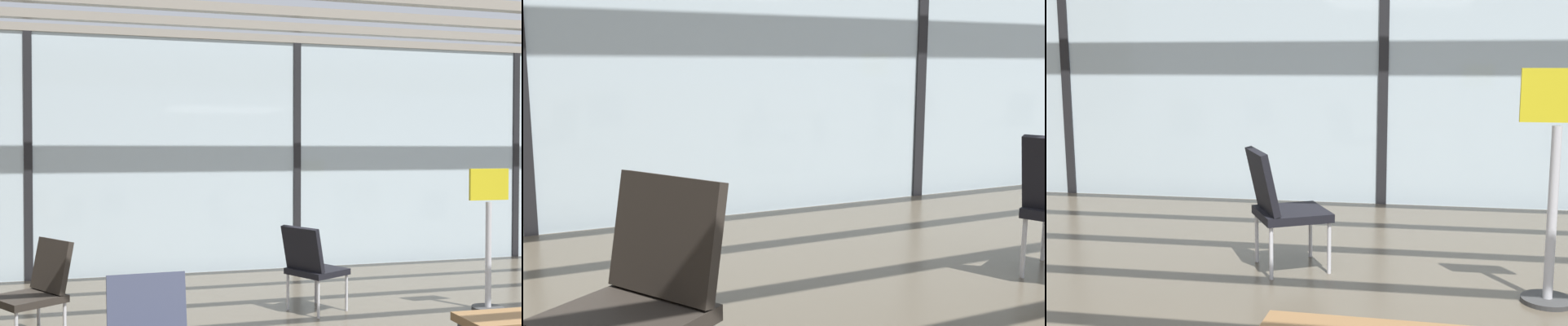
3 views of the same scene
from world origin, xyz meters
The scene contains 4 objects.
glass_curtain_wall centered at (0.00, 5.20, 1.55)m, with size 14.00×0.08×3.10m, color silver.
window_mullion_1 centered at (0.00, 5.20, 1.55)m, with size 0.10×0.12×3.10m, color black.
parked_airplane centered at (1.05, 10.21, 1.96)m, with size 11.22×3.92×3.92m.
lounge_chair_1 centered at (-3.16, 2.44, 0.49)m, with size 0.70×0.69×0.87m.
Camera 2 is at (-3.50, 0.40, 1.26)m, focal length 41.32 mm.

